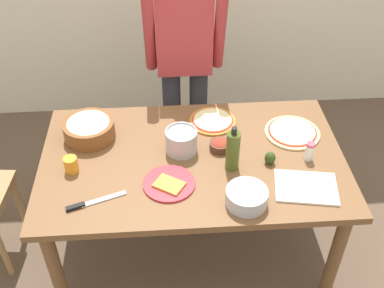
{
  "coord_description": "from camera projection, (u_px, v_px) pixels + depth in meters",
  "views": [
    {
      "loc": [
        -0.13,
        -1.85,
        2.4
      ],
      "look_at": [
        0.0,
        0.05,
        0.81
      ],
      "focal_mm": 43.92,
      "sensor_mm": 36.0,
      "label": 1
    }
  ],
  "objects": [
    {
      "name": "ground",
      "position": [
        193.0,
        247.0,
        2.96
      ],
      "size": [
        8.0,
        8.0,
        0.0
      ],
      "primitive_type": "plane",
      "color": "brown"
    },
    {
      "name": "dining_table",
      "position": [
        193.0,
        170.0,
        2.53
      ],
      "size": [
        1.6,
        0.96,
        0.76
      ],
      "color": "brown",
      "rests_on": "ground"
    },
    {
      "name": "person_cook",
      "position": [
        185.0,
        56.0,
        2.94
      ],
      "size": [
        0.49,
        0.25,
        1.62
      ],
      "color": "#2D2D38",
      "rests_on": "ground"
    },
    {
      "name": "pizza_raw_on_board",
      "position": [
        292.0,
        132.0,
        2.62
      ],
      "size": [
        0.31,
        0.31,
        0.02
      ],
      "color": "beige",
      "rests_on": "dining_table"
    },
    {
      "name": "pizza_cooked_on_tray",
      "position": [
        213.0,
        121.0,
        2.7
      ],
      "size": [
        0.27,
        0.27,
        0.02
      ],
      "color": "#C67A33",
      "rests_on": "dining_table"
    },
    {
      "name": "plate_with_slice",
      "position": [
        169.0,
        184.0,
        2.31
      ],
      "size": [
        0.26,
        0.26,
        0.02
      ],
      "color": "red",
      "rests_on": "dining_table"
    },
    {
      "name": "popcorn_bowl",
      "position": [
        89.0,
        128.0,
        2.57
      ],
      "size": [
        0.28,
        0.28,
        0.11
      ],
      "color": "brown",
      "rests_on": "dining_table"
    },
    {
      "name": "mixing_bowl_steel",
      "position": [
        247.0,
        197.0,
        2.2
      ],
      "size": [
        0.2,
        0.2,
        0.08
      ],
      "color": "#B7B7BC",
      "rests_on": "dining_table"
    },
    {
      "name": "small_sauce_bowl",
      "position": [
        220.0,
        145.0,
        2.51
      ],
      "size": [
        0.11,
        0.11,
        0.06
      ],
      "color": "#4C2D1E",
      "rests_on": "dining_table"
    },
    {
      "name": "olive_oil_bottle",
      "position": [
        233.0,
        150.0,
        2.34
      ],
      "size": [
        0.07,
        0.07,
        0.26
      ],
      "color": "#47561E",
      "rests_on": "dining_table"
    },
    {
      "name": "steel_pot",
      "position": [
        181.0,
        141.0,
        2.48
      ],
      "size": [
        0.17,
        0.17,
        0.13
      ],
      "color": "#B7B7BC",
      "rests_on": "dining_table"
    },
    {
      "name": "cup_orange",
      "position": [
        71.0,
        165.0,
        2.37
      ],
      "size": [
        0.07,
        0.07,
        0.08
      ],
      "primitive_type": "cylinder",
      "color": "orange",
      "rests_on": "dining_table"
    },
    {
      "name": "salt_shaker",
      "position": [
        309.0,
        151.0,
        2.43
      ],
      "size": [
        0.04,
        0.04,
        0.11
      ],
      "color": "white",
      "rests_on": "dining_table"
    },
    {
      "name": "cutting_board_white",
      "position": [
        306.0,
        187.0,
        2.3
      ],
      "size": [
        0.33,
        0.27,
        0.01
      ],
      "primitive_type": "cube",
      "rotation": [
        0.0,
        0.0,
        -0.17
      ],
      "color": "white",
      "rests_on": "dining_table"
    },
    {
      "name": "chef_knife",
      "position": [
        89.0,
        203.0,
        2.21
      ],
      "size": [
        0.28,
        0.12,
        0.02
      ],
      "color": "silver",
      "rests_on": "dining_table"
    },
    {
      "name": "avocado",
      "position": [
        270.0,
        158.0,
        2.42
      ],
      "size": [
        0.06,
        0.06,
        0.07
      ],
      "primitive_type": "ellipsoid",
      "color": "#2D4219",
      "rests_on": "dining_table"
    }
  ]
}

